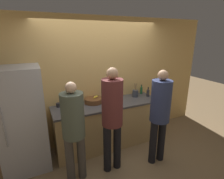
# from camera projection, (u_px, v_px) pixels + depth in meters

# --- Properties ---
(ground_plane) EXTENTS (14.00, 14.00, 0.00)m
(ground_plane) POSITION_uv_depth(u_px,v_px,m) (115.00, 153.00, 3.45)
(ground_plane) COLOR #8C704C
(wall_back) EXTENTS (5.20, 0.06, 2.60)m
(wall_back) POSITION_uv_depth(u_px,v_px,m) (101.00, 81.00, 3.69)
(wall_back) COLOR #E0B266
(wall_back) RESTS_ON ground_plane
(counter) EXTENTS (2.17, 0.69, 0.93)m
(counter) POSITION_uv_depth(u_px,v_px,m) (107.00, 124.00, 3.65)
(counter) COLOR tan
(counter) RESTS_ON ground_plane
(refrigerator) EXTENTS (0.72, 0.70, 1.78)m
(refrigerator) POSITION_uv_depth(u_px,v_px,m) (22.00, 120.00, 2.88)
(refrigerator) COLOR #B7B7BC
(refrigerator) RESTS_ON ground_plane
(person_left) EXTENTS (0.34, 0.34, 1.62)m
(person_left) POSITION_uv_depth(u_px,v_px,m) (73.00, 126.00, 2.57)
(person_left) COLOR #4C4742
(person_left) RESTS_ON ground_plane
(person_center) EXTENTS (0.34, 0.34, 1.78)m
(person_center) POSITION_uv_depth(u_px,v_px,m) (112.00, 113.00, 2.76)
(person_center) COLOR black
(person_center) RESTS_ON ground_plane
(person_right) EXTENTS (0.34, 0.34, 1.71)m
(person_right) POSITION_uv_depth(u_px,v_px,m) (160.00, 110.00, 2.97)
(person_right) COLOR black
(person_right) RESTS_ON ground_plane
(fruit_bowl) EXTENTS (0.37, 0.37, 0.14)m
(fruit_bowl) POSITION_uv_depth(u_px,v_px,m) (94.00, 100.00, 3.52)
(fruit_bowl) COLOR brown
(fruit_bowl) RESTS_ON counter
(utensil_crock) EXTENTS (0.13, 0.13, 0.30)m
(utensil_crock) POSITION_uv_depth(u_px,v_px,m) (135.00, 93.00, 3.87)
(utensil_crock) COLOR #3D424C
(utensil_crock) RESTS_ON counter
(bottle_green) EXTENTS (0.06, 0.06, 0.21)m
(bottle_green) POSITION_uv_depth(u_px,v_px,m) (141.00, 90.00, 4.06)
(bottle_green) COLOR #236033
(bottle_green) RESTS_ON counter
(bottle_red) EXTENTS (0.08, 0.08, 0.25)m
(bottle_red) POSITION_uv_depth(u_px,v_px,m) (110.00, 99.00, 3.44)
(bottle_red) COLOR red
(bottle_red) RESTS_ON counter
(bottle_dark) EXTENTS (0.07, 0.07, 0.21)m
(bottle_dark) POSITION_uv_depth(u_px,v_px,m) (148.00, 93.00, 3.88)
(bottle_dark) COLOR #333338
(bottle_dark) RESTS_ON counter
(cup_black) EXTENTS (0.09, 0.09, 0.08)m
(cup_black) POSITION_uv_depth(u_px,v_px,m) (59.00, 105.00, 3.31)
(cup_black) COLOR #28282D
(cup_black) RESTS_ON counter
(cup_yellow) EXTENTS (0.08, 0.08, 0.08)m
(cup_yellow) POSITION_uv_depth(u_px,v_px,m) (66.00, 108.00, 3.17)
(cup_yellow) COLOR gold
(cup_yellow) RESTS_ON counter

